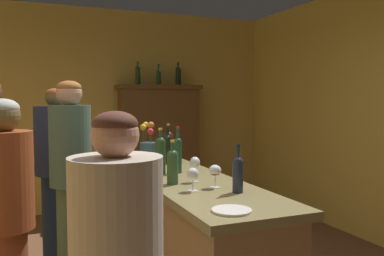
# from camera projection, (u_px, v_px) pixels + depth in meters

# --- Properties ---
(wall_back) EXTENTS (5.59, 0.12, 2.82)m
(wall_back) POSITION_uv_depth(u_px,v_px,m) (81.00, 110.00, 5.67)
(wall_back) COLOR gold
(wall_back) RESTS_ON ground
(bar_counter) EXTENTS (0.62, 2.21, 1.00)m
(bar_counter) POSITION_uv_depth(u_px,v_px,m) (185.00, 245.00, 2.94)
(bar_counter) COLOR olive
(bar_counter) RESTS_ON ground
(display_cabinet) EXTENTS (1.18, 0.42, 1.76)m
(display_cabinet) POSITION_uv_depth(u_px,v_px,m) (159.00, 144.00, 5.82)
(display_cabinet) COLOR brown
(display_cabinet) RESTS_ON ground
(wine_bottle_riesling) EXTENTS (0.06, 0.06, 0.29)m
(wine_bottle_riesling) POSITION_uv_depth(u_px,v_px,m) (238.00, 172.00, 2.41)
(wine_bottle_riesling) COLOR #21273C
(wine_bottle_riesling) RESTS_ON bar_counter
(wine_bottle_syrah) EXTENTS (0.08, 0.08, 0.34)m
(wine_bottle_syrah) POSITION_uv_depth(u_px,v_px,m) (160.00, 153.00, 3.02)
(wine_bottle_syrah) COLOR #254727
(wine_bottle_syrah) RESTS_ON bar_counter
(wine_bottle_merlot) EXTENTS (0.07, 0.07, 0.29)m
(wine_bottle_merlot) POSITION_uv_depth(u_px,v_px,m) (172.00, 165.00, 2.66)
(wine_bottle_merlot) COLOR #2C4C2A
(wine_bottle_merlot) RESTS_ON bar_counter
(wine_bottle_chardonnay) EXTENTS (0.06, 0.06, 0.35)m
(wine_bottle_chardonnay) POSITION_uv_depth(u_px,v_px,m) (178.00, 153.00, 3.06)
(wine_bottle_chardonnay) COLOR #224931
(wine_bottle_chardonnay) RESTS_ON bar_counter
(wine_bottle_pinot) EXTENTS (0.07, 0.07, 0.33)m
(wine_bottle_pinot) POSITION_uv_depth(u_px,v_px,m) (168.00, 148.00, 3.49)
(wine_bottle_pinot) COLOR black
(wine_bottle_pinot) RESTS_ON bar_counter
(wine_bottle_rose) EXTENTS (0.08, 0.08, 0.34)m
(wine_bottle_rose) POSITION_uv_depth(u_px,v_px,m) (168.00, 145.00, 3.63)
(wine_bottle_rose) COLOR #422B19
(wine_bottle_rose) RESTS_ON bar_counter
(wine_glass_front) EXTENTS (0.07, 0.07, 0.17)m
(wine_glass_front) POSITION_uv_depth(u_px,v_px,m) (195.00, 163.00, 2.73)
(wine_glass_front) COLOR white
(wine_glass_front) RESTS_ON bar_counter
(wine_glass_mid) EXTENTS (0.08, 0.08, 0.14)m
(wine_glass_mid) POSITION_uv_depth(u_px,v_px,m) (215.00, 172.00, 2.55)
(wine_glass_mid) COLOR white
(wine_glass_mid) RESTS_ON bar_counter
(wine_glass_rear) EXTENTS (0.07, 0.07, 0.14)m
(wine_glass_rear) POSITION_uv_depth(u_px,v_px,m) (193.00, 175.00, 2.45)
(wine_glass_rear) COLOR white
(wine_glass_rear) RESTS_ON bar_counter
(flower_arrangement) EXTENTS (0.14, 0.14, 0.36)m
(flower_arrangement) POSITION_uv_depth(u_px,v_px,m) (148.00, 149.00, 3.47)
(flower_arrangement) COLOR #335366
(flower_arrangement) RESTS_ON bar_counter
(cheese_plate) EXTENTS (0.20, 0.20, 0.01)m
(cheese_plate) POSITION_uv_depth(u_px,v_px,m) (232.00, 210.00, 2.01)
(cheese_plate) COLOR white
(cheese_plate) RESTS_ON bar_counter
(display_bottle_left) EXTENTS (0.07, 0.07, 0.34)m
(display_bottle_left) POSITION_uv_depth(u_px,v_px,m) (138.00, 74.00, 5.64)
(display_bottle_left) COLOR #1C331D
(display_bottle_left) RESTS_ON display_cabinet
(display_bottle_midleft) EXTENTS (0.06, 0.06, 0.29)m
(display_bottle_midleft) POSITION_uv_depth(u_px,v_px,m) (159.00, 76.00, 5.75)
(display_bottle_midleft) COLOR #173C20
(display_bottle_midleft) RESTS_ON display_cabinet
(display_bottle_center) EXTENTS (0.08, 0.08, 0.33)m
(display_bottle_center) POSITION_uv_depth(u_px,v_px,m) (178.00, 75.00, 5.86)
(display_bottle_center) COLOR black
(display_bottle_center) RESTS_ON display_cabinet
(patron_by_cabinet) EXTENTS (0.33, 0.33, 1.56)m
(patron_by_cabinet) POSITION_uv_depth(u_px,v_px,m) (6.00, 216.00, 2.42)
(patron_by_cabinet) COLOR brown
(patron_by_cabinet) RESTS_ON ground
(patron_redhead) EXTENTS (0.38, 0.38, 1.66)m
(patron_redhead) POSITION_uv_depth(u_px,v_px,m) (57.00, 170.00, 3.75)
(patron_redhead) COLOR #1A2846
(patron_redhead) RESTS_ON ground
(patron_near_entrance) EXTENTS (0.32, 0.32, 1.70)m
(patron_near_entrance) POSITION_uv_depth(u_px,v_px,m) (71.00, 176.00, 3.23)
(patron_near_entrance) COLOR #476048
(patron_near_entrance) RESTS_ON ground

